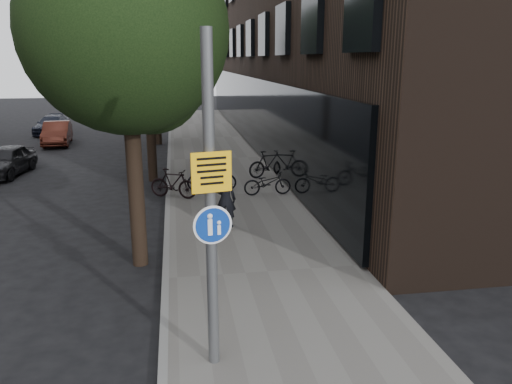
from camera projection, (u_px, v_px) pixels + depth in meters
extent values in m
plane|color=black|center=(290.00, 364.00, 7.97)|extent=(120.00, 120.00, 0.00)
cube|color=#64615C|center=(233.00, 196.00, 17.52)|extent=(4.50, 60.00, 0.12)
cube|color=slate|center=(168.00, 198.00, 17.17)|extent=(0.15, 60.00, 0.13)
cylinder|color=black|center=(137.00, 199.00, 11.44)|extent=(0.36, 0.36, 3.20)
sphere|color=black|center=(126.00, 30.00, 10.48)|extent=(4.40, 4.40, 4.40)
sphere|color=black|center=(149.00, 77.00, 11.57)|extent=(2.64, 2.64, 2.64)
cylinder|color=black|center=(151.00, 141.00, 19.54)|extent=(0.36, 0.36, 3.20)
sphere|color=black|center=(146.00, 43.00, 18.59)|extent=(5.00, 5.00, 5.00)
sphere|color=black|center=(159.00, 70.00, 19.67)|extent=(3.00, 3.00, 3.00)
cylinder|color=black|center=(158.00, 116.00, 28.12)|extent=(0.36, 0.36, 3.20)
sphere|color=black|center=(154.00, 48.00, 27.17)|extent=(5.00, 5.00, 5.00)
sphere|color=black|center=(163.00, 67.00, 28.25)|extent=(3.00, 3.00, 3.00)
cylinder|color=#595B5E|center=(211.00, 208.00, 7.20)|extent=(0.17, 0.17, 5.01)
cube|color=#ECAA0C|center=(210.00, 171.00, 7.06)|extent=(0.57, 0.14, 0.58)
cylinder|color=navy|center=(211.00, 223.00, 7.26)|extent=(0.51, 0.12, 0.51)
cylinder|color=white|center=(211.00, 223.00, 7.26)|extent=(0.57, 0.13, 0.58)
imported|color=black|center=(226.00, 199.00, 13.92)|extent=(0.65, 0.50, 1.60)
imported|color=black|center=(267.00, 183.00, 17.33)|extent=(1.66, 0.59, 0.87)
imported|color=black|center=(269.00, 164.00, 19.93)|extent=(1.87, 1.05, 1.08)
imported|color=black|center=(212.00, 178.00, 17.86)|extent=(1.81, 0.75, 0.93)
imported|color=black|center=(173.00, 183.00, 16.93)|extent=(1.73, 1.16, 1.01)
imported|color=black|center=(6.00, 160.00, 20.79)|extent=(1.92, 3.80, 1.24)
imported|color=#572318|center=(57.00, 133.00, 28.25)|extent=(1.77, 4.03, 1.29)
imported|color=black|center=(52.00, 125.00, 32.34)|extent=(1.92, 4.14, 1.17)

